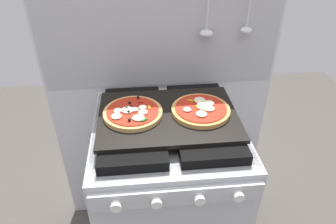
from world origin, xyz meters
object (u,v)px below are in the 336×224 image
stove (168,195)px  pizza_right (201,110)px  pizza_left (133,113)px  baking_tray (168,116)px

stove → pizza_right: pizza_right is taller
stove → pizza_left: pizza_left is taller
pizza_right → baking_tray: bearing=178.3°
stove → pizza_left: 0.50m
pizza_left → pizza_right: (0.27, -0.01, 0.00)m
baking_tray → pizza_left: bearing=177.4°
baking_tray → pizza_right: (0.13, -0.00, 0.02)m
stove → baking_tray: 0.46m
stove → pizza_right: bearing=-1.0°
stove → pizza_right: (0.13, -0.00, 0.48)m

